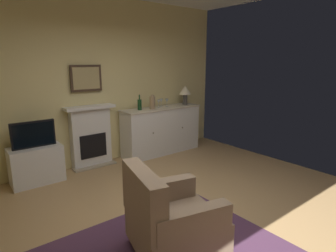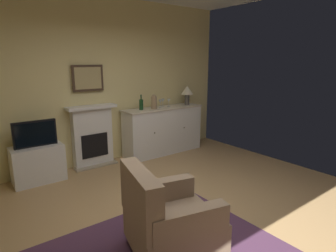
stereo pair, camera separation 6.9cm
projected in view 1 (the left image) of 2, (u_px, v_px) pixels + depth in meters
name	position (u px, v px, depth m)	size (l,w,h in m)	color
ground_plane	(187.00, 221.00, 3.42)	(5.55, 5.08, 0.10)	tan
wall_rear	(94.00, 83.00, 5.00)	(5.55, 0.06, 2.96)	#EAD68C
fireplace_unit	(91.00, 136.00, 5.00)	(0.87, 0.30, 1.10)	white
framed_picture	(86.00, 78.00, 4.80)	(0.55, 0.04, 0.45)	#473323
sideboard_cabinet	(161.00, 130.00, 5.74)	(1.70, 0.49, 0.95)	white
table_lamp	(185.00, 91.00, 5.96)	(0.26, 0.26, 0.40)	#4C4742
wine_bottle	(140.00, 104.00, 5.32)	(0.08, 0.08, 0.29)	#193F1E
wine_glass_left	(158.00, 102.00, 5.54)	(0.07, 0.07, 0.16)	silver
wine_glass_center	(161.00, 101.00, 5.65)	(0.07, 0.07, 0.16)	silver
wine_glass_right	(167.00, 101.00, 5.68)	(0.07, 0.07, 0.16)	silver
vase_decorative	(152.00, 102.00, 5.42)	(0.11, 0.11, 0.28)	#9E7F5B
tv_cabinet	(36.00, 165.00, 4.35)	(0.75, 0.42, 0.58)	white
tv_set	(33.00, 134.00, 4.22)	(0.62, 0.07, 0.40)	black
armchair	(170.00, 220.00, 2.67)	(0.96, 0.93, 0.92)	#8C7259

